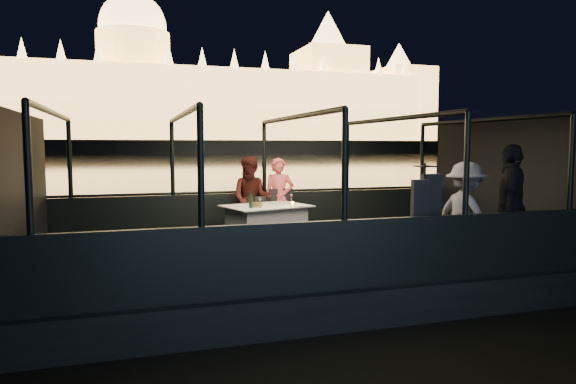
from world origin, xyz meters
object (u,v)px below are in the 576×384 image
object	(u,v)px
coat_stand	(424,213)
person_woman_coral	(279,201)
chair_port_right	(284,218)
passenger_dark	(510,212)
passenger_stripe	(466,212)
wine_bottle	(251,199)
person_man_maroon	(252,202)
chair_port_left	(266,219)
dining_table_central	(266,226)

from	to	relation	value
coat_stand	person_woman_coral	distance (m)	3.60
chair_port_right	passenger_dark	xyz separation A→B (m)	(2.66, -3.02, 0.40)
person_woman_coral	passenger_dark	bearing A→B (deg)	-33.09
chair_port_right	passenger_stripe	size ratio (longest dim) A/B	0.62
coat_stand	passenger_stripe	xyz separation A→B (m)	(0.88, 0.27, -0.05)
person_woman_coral	wine_bottle	size ratio (longest dim) A/B	5.63
passenger_stripe	wine_bottle	world-z (taller)	passenger_stripe
person_man_maroon	passenger_dark	xyz separation A→B (m)	(3.23, -3.29, 0.10)
chair_port_right	passenger_stripe	xyz separation A→B (m)	(1.96, -2.89, 0.40)
chair_port_left	coat_stand	size ratio (longest dim) A/B	0.54
dining_table_central	chair_port_left	bearing A→B (deg)	76.63
chair_port_right	coat_stand	world-z (taller)	coat_stand
person_woman_coral	wine_bottle	xyz separation A→B (m)	(-0.81, -1.03, 0.17)
person_man_maroon	dining_table_central	bearing A→B (deg)	-59.51
person_woman_coral	passenger_stripe	size ratio (longest dim) A/B	1.00
dining_table_central	wine_bottle	distance (m)	0.71
passenger_stripe	person_woman_coral	bearing A→B (deg)	19.99
chair_port_left	chair_port_right	size ratio (longest dim) A/B	0.87
person_woman_coral	person_man_maroon	distance (m)	0.55
chair_port_left	coat_stand	world-z (taller)	coat_stand
dining_table_central	person_man_maroon	xyz separation A→B (m)	(-0.10, 0.72, 0.36)
chair_port_left	passenger_dark	size ratio (longest dim) A/B	0.46
dining_table_central	chair_port_right	world-z (taller)	chair_port_right
passenger_dark	wine_bottle	xyz separation A→B (m)	(-3.49, 2.26, 0.06)
chair_port_right	dining_table_central	bearing A→B (deg)	-136.15
chair_port_left	person_man_maroon	world-z (taller)	person_man_maroon
coat_stand	passenger_dark	world-z (taller)	passenger_dark
chair_port_left	dining_table_central	bearing A→B (deg)	-124.02
dining_table_central	coat_stand	distance (m)	3.16
dining_table_central	passenger_dark	world-z (taller)	passenger_dark
dining_table_central	chair_port_right	xyz separation A→B (m)	(0.47, 0.45, 0.06)
passenger_stripe	coat_stand	bearing A→B (deg)	94.81
chair_port_left	person_man_maroon	size ratio (longest dim) A/B	0.53
passenger_stripe	passenger_dark	bearing A→B (deg)	-112.46
dining_table_central	chair_port_right	distance (m)	0.65
person_woman_coral	chair_port_right	bearing A→B (deg)	-68.55
chair_port_right	person_woman_coral	world-z (taller)	person_woman_coral
dining_table_central	passenger_stripe	size ratio (longest dim) A/B	0.90
person_man_maroon	wine_bottle	xyz separation A→B (m)	(-0.26, -1.03, 0.17)
dining_table_central	wine_bottle	xyz separation A→B (m)	(-0.36, -0.31, 0.53)
chair_port_right	person_woman_coral	distance (m)	0.40
dining_table_central	coat_stand	xyz separation A→B (m)	(1.55, -2.71, 0.51)
coat_stand	passenger_dark	size ratio (longest dim) A/B	0.86
dining_table_central	chair_port_right	size ratio (longest dim) A/B	1.46
person_man_maroon	chair_port_right	bearing A→B (deg)	-2.87
dining_table_central	person_man_maroon	world-z (taller)	person_man_maroon
chair_port_left	wine_bottle	xyz separation A→B (m)	(-0.47, -0.76, 0.47)
chair_port_left	passenger_stripe	bearing A→B (deg)	-71.84
chair_port_right	passenger_dark	bearing A→B (deg)	-48.59
passenger_dark	wine_bottle	bearing A→B (deg)	-78.17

